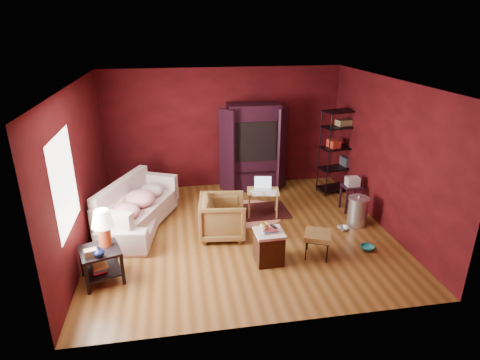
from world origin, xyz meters
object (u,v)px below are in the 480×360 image
object	(u,v)px
tv_armoire	(253,146)
armchair	(223,215)
laptop_desk	(263,193)
wire_shelving	(342,148)
hamper	(269,246)
sofa	(135,206)
side_table	(102,239)

from	to	relation	value
tv_armoire	armchair	bearing A→B (deg)	-113.74
laptop_desk	wire_shelving	size ratio (longest dim) A/B	0.41
tv_armoire	wire_shelving	size ratio (longest dim) A/B	1.04
laptop_desk	armchair	bearing A→B (deg)	-131.66
hamper	laptop_desk	bearing A→B (deg)	80.75
armchair	laptop_desk	xyz separation A→B (m)	(0.91, 0.72, 0.07)
sofa	laptop_desk	bearing A→B (deg)	-78.96
armchair	side_table	distance (m)	2.22
wire_shelving	side_table	bearing A→B (deg)	-163.05
sofa	hamper	xyz separation A→B (m)	(2.26, -1.62, -0.15)
hamper	tv_armoire	size ratio (longest dim) A/B	0.32
hamper	laptop_desk	world-z (taller)	laptop_desk
laptop_desk	side_table	bearing A→B (deg)	-138.84
laptop_desk	sofa	bearing A→B (deg)	-167.67
sofa	armchair	xyz separation A→B (m)	(1.62, -0.63, -0.02)
hamper	wire_shelving	bearing A→B (deg)	49.02
laptop_desk	tv_armoire	xyz separation A→B (m)	(0.08, 1.50, 0.56)
hamper	wire_shelving	distance (m)	3.62
side_table	wire_shelving	size ratio (longest dim) A/B	0.58
tv_armoire	wire_shelving	distance (m)	2.03
sofa	tv_armoire	bearing A→B (deg)	-49.70
side_table	tv_armoire	xyz separation A→B (m)	(2.96, 3.22, 0.38)
armchair	wire_shelving	xyz separation A→B (m)	(2.96, 1.68, 0.64)
armchair	side_table	xyz separation A→B (m)	(-1.96, -1.00, 0.26)
laptop_desk	hamper	bearing A→B (deg)	-88.95
laptop_desk	wire_shelving	distance (m)	2.33
sofa	wire_shelving	xyz separation A→B (m)	(4.58, 1.05, 0.62)
tv_armoire	wire_shelving	bearing A→B (deg)	-14.93
tv_armoire	hamper	bearing A→B (deg)	-95.93
side_table	sofa	bearing A→B (deg)	78.13
wire_shelving	laptop_desk	bearing A→B (deg)	-166.40
side_table	tv_armoire	bearing A→B (deg)	47.40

